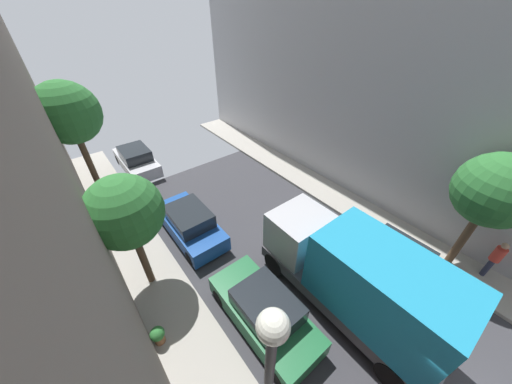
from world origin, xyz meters
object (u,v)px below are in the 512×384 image
object	(u,v)px
lamp_post	(269,381)
parked_car_right_2	(392,259)
parked_car_left_3	(264,312)
pedestrian	(495,258)
street_tree_0	(68,114)
delivery_truck	(356,277)
parked_car_left_4	(190,223)
parked_car_left_5	(136,160)
potted_plant_2	(158,335)
street_tree_1	(496,191)
street_tree_2	(125,212)

from	to	relation	value
lamp_post	parked_car_right_2	bearing A→B (deg)	6.04
parked_car_left_3	pedestrian	xyz separation A→B (m)	(8.19, -4.01, 0.35)
street_tree_0	lamp_post	bearing A→B (deg)	-87.51
pedestrian	delivery_truck	bearing A→B (deg)	154.54
parked_car_left_3	delivery_truck	distance (m)	3.22
delivery_truck	lamp_post	distance (m)	5.19
parked_car_left_4	parked_car_left_5	distance (m)	7.46
delivery_truck	potted_plant_2	bearing A→B (deg)	152.73
parked_car_right_2	delivery_truck	xyz separation A→B (m)	(-2.70, 0.12, 1.07)
street_tree_0	street_tree_1	distance (m)	18.11
parked_car_right_2	potted_plant_2	size ratio (longest dim) A/B	5.94
street_tree_0	potted_plant_2	xyz separation A→B (m)	(-0.54, -10.50, -4.01)
delivery_truck	parked_car_left_5	bearing A→B (deg)	100.73
parked_car_left_5	street_tree_1	xyz separation A→B (m)	(7.63, -15.74, 3.17)
delivery_truck	parked_car_right_2	bearing A→B (deg)	-2.48
street_tree_1	lamp_post	world-z (taller)	lamp_post
parked_car_right_2	street_tree_1	size ratio (longest dim) A/B	0.83
parked_car_left_4	lamp_post	size ratio (longest dim) A/B	0.71
parked_car_left_5	street_tree_1	bearing A→B (deg)	-64.13
parked_car_left_4	street_tree_1	world-z (taller)	street_tree_1
parked_car_left_4	parked_car_right_2	bearing A→B (deg)	-51.95
street_tree_1	street_tree_2	world-z (taller)	street_tree_1
parked_car_right_2	lamp_post	distance (m)	8.05
lamp_post	pedestrian	bearing A→B (deg)	-9.70
parked_car_right_2	lamp_post	size ratio (longest dim) A/B	0.71
delivery_truck	street_tree_0	size ratio (longest dim) A/B	1.11
parked_car_left_5	delivery_truck	bearing A→B (deg)	-79.27
parked_car_left_4	parked_car_left_5	bearing A→B (deg)	90.00
parked_car_left_3	parked_car_right_2	size ratio (longest dim) A/B	1.00
parked_car_right_2	street_tree_2	distance (m)	10.04
parked_car_left_4	parked_car_right_2	xyz separation A→B (m)	(5.40, -6.90, 0.00)
parked_car_left_3	parked_car_right_2	xyz separation A→B (m)	(5.40, -1.51, 0.00)
parked_car_left_5	delivery_truck	size ratio (longest dim) A/B	0.64
parked_car_left_5	street_tree_1	distance (m)	17.78
parked_car_right_2	delivery_truck	world-z (taller)	delivery_truck
parked_car_left_3	potted_plant_2	distance (m)	3.45
parked_car_left_3	delivery_truck	size ratio (longest dim) A/B	0.64
parked_car_left_3	potted_plant_2	world-z (taller)	parked_car_left_3
street_tree_0	lamp_post	xyz separation A→B (m)	(0.62, -14.37, -0.54)
parked_car_left_4	potted_plant_2	bearing A→B (deg)	-128.84
parked_car_left_3	street_tree_2	size ratio (longest dim) A/B	0.88
potted_plant_2	parked_car_left_3	bearing A→B (deg)	-27.21
parked_car_right_2	delivery_truck	bearing A→B (deg)	177.52
lamp_post	parked_car_left_4	bearing A→B (deg)	76.09
parked_car_left_3	parked_car_right_2	distance (m)	5.61
parked_car_left_3	pedestrian	size ratio (longest dim) A/B	2.44
parked_car_right_2	lamp_post	bearing A→B (deg)	-173.96
parked_car_right_2	pedestrian	world-z (taller)	pedestrian
delivery_truck	lamp_post	size ratio (longest dim) A/B	1.11
street_tree_2	parked_car_left_3	bearing A→B (deg)	-58.67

